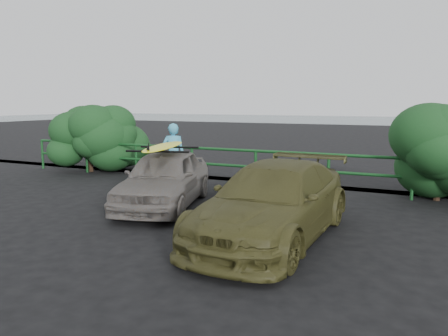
# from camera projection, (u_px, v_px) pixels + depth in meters

# --- Properties ---
(ground) EXTENTS (80.00, 80.00, 0.00)m
(ground) POSITION_uv_depth(u_px,v_px,m) (109.00, 230.00, 8.06)
(ground) COLOR black
(ocean) EXTENTS (200.00, 200.00, 0.00)m
(ocean) POSITION_uv_depth(u_px,v_px,m) (385.00, 118.00, 61.97)
(ocean) COLOR slate
(ocean) RESTS_ON ground
(guardrail) EXTENTS (14.00, 0.08, 1.04)m
(guardrail) POSITION_uv_depth(u_px,v_px,m) (223.00, 166.00, 12.47)
(guardrail) COLOR #15491D
(guardrail) RESTS_ON ground
(shrub_left) EXTENTS (3.20, 2.40, 2.01)m
(shrub_left) POSITION_uv_depth(u_px,v_px,m) (99.00, 142.00, 14.73)
(shrub_left) COLOR #18431C
(shrub_left) RESTS_ON ground
(shrub_right) EXTENTS (3.20, 2.40, 2.05)m
(shrub_right) POSITION_uv_depth(u_px,v_px,m) (415.00, 155.00, 10.78)
(shrub_right) COLOR #18431C
(shrub_right) RESTS_ON ground
(sedan) EXTENTS (2.44, 4.00, 1.27)m
(sedan) POSITION_uv_depth(u_px,v_px,m) (164.00, 178.00, 9.79)
(sedan) COLOR slate
(sedan) RESTS_ON ground
(olive_vehicle) EXTENTS (2.02, 4.53, 1.29)m
(olive_vehicle) POSITION_uv_depth(u_px,v_px,m) (273.00, 202.00, 7.47)
(olive_vehicle) COLOR #44421E
(olive_vehicle) RESTS_ON ground
(man) EXTENTS (0.74, 0.61, 1.75)m
(man) POSITION_uv_depth(u_px,v_px,m) (174.00, 154.00, 12.32)
(man) COLOR #45ABD1
(man) RESTS_ON ground
(roof_rack) EXTENTS (1.60, 1.31, 0.05)m
(roof_rack) POSITION_uv_depth(u_px,v_px,m) (164.00, 149.00, 9.69)
(roof_rack) COLOR black
(roof_rack) RESTS_ON sedan
(surfboard) EXTENTS (1.16, 2.54, 0.07)m
(surfboard) POSITION_uv_depth(u_px,v_px,m) (164.00, 146.00, 9.68)
(surfboard) COLOR yellow
(surfboard) RESTS_ON roof_rack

